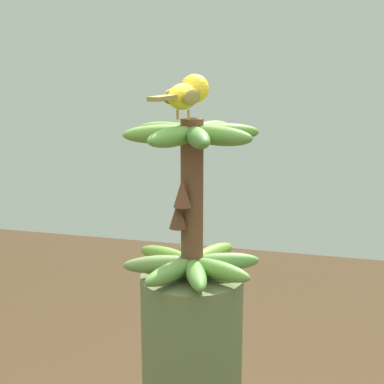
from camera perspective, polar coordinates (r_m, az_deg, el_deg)
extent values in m
cylinder|color=brown|center=(1.20, 0.00, -0.77)|extent=(0.05, 0.05, 0.33)
ellipsoid|color=#5C8C37|center=(1.21, 2.47, -7.51)|extent=(0.10, 0.16, 0.04)
ellipsoid|color=#53853C|center=(1.25, 3.00, -6.73)|extent=(0.09, 0.16, 0.04)
ellipsoid|color=#5B812A|center=(1.29, 1.81, -6.07)|extent=(0.16, 0.10, 0.04)
ellipsoid|color=#5C873C|center=(1.30, -0.34, -5.88)|extent=(0.16, 0.09, 0.04)
ellipsoid|color=olive|center=(1.28, -2.32, -6.23)|extent=(0.10, 0.16, 0.04)
ellipsoid|color=#5D7B3C|center=(1.24, -3.04, -6.97)|extent=(0.09, 0.16, 0.04)
ellipsoid|color=#57823A|center=(1.20, -1.96, -7.70)|extent=(0.16, 0.10, 0.04)
ellipsoid|color=#538638|center=(1.18, 0.38, -7.94)|extent=(0.16, 0.09, 0.04)
ellipsoid|color=#567F30|center=(1.24, -0.48, 6.02)|extent=(0.16, 0.10, 0.04)
ellipsoid|color=#598339|center=(1.21, -2.32, 5.88)|extent=(0.09, 0.16, 0.04)
ellipsoid|color=olive|center=(1.17, -2.89, 5.60)|extent=(0.10, 0.16, 0.04)
ellipsoid|color=#558D3A|center=(1.13, -1.75, 5.34)|extent=(0.16, 0.09, 0.04)
ellipsoid|color=#4B7B37|center=(1.12, 0.53, 5.27)|extent=(0.16, 0.10, 0.04)
ellipsoid|color=#537E32|center=(1.15, 2.45, 5.44)|extent=(0.09, 0.16, 0.04)
ellipsoid|color=#4A7D2A|center=(1.19, 2.84, 5.73)|extent=(0.10, 0.16, 0.04)
ellipsoid|color=#527C2A|center=(1.23, 1.61, 5.96)|extent=(0.16, 0.09, 0.04)
cone|color=brown|center=(1.17, -0.93, -0.01)|extent=(0.04, 0.04, 0.06)
cone|color=#4C2D1E|center=(1.19, -1.36, -2.12)|extent=(0.04, 0.04, 0.06)
cylinder|color=#C68933|center=(1.15, -0.27, 7.43)|extent=(0.00, 0.01, 0.02)
cylinder|color=#C68933|center=(1.16, -1.41, 7.48)|extent=(0.00, 0.00, 0.02)
ellipsoid|color=yellow|center=(1.15, -0.85, 9.19)|extent=(0.11, 0.06, 0.05)
ellipsoid|color=olive|center=(1.14, 0.00, 9.15)|extent=(0.08, 0.02, 0.03)
ellipsoid|color=olive|center=(1.16, -1.92, 9.21)|extent=(0.08, 0.02, 0.03)
cube|color=olive|center=(1.08, -2.85, 9.04)|extent=(0.08, 0.04, 0.01)
sphere|color=yellow|center=(1.19, 0.12, 9.94)|extent=(0.06, 0.06, 0.06)
sphere|color=black|center=(1.21, -0.67, 10.18)|extent=(0.01, 0.01, 0.01)
cone|color=orange|center=(1.22, 0.84, 10.02)|extent=(0.03, 0.02, 0.02)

